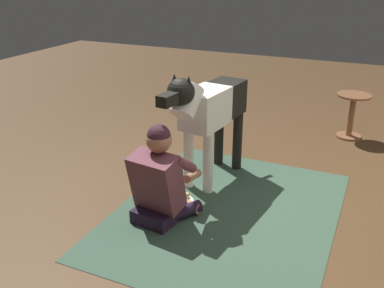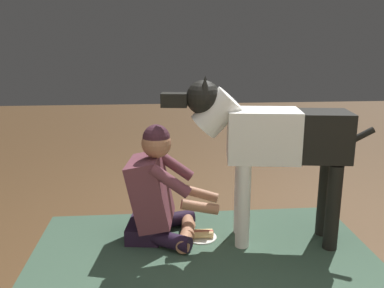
{
  "view_description": "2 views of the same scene",
  "coord_description": "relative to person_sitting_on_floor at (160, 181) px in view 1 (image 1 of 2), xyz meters",
  "views": [
    {
      "loc": [
        3.38,
        1.25,
        2.04
      ],
      "look_at": [
        0.1,
        -0.22,
        0.54
      ],
      "focal_mm": 40.97,
      "sensor_mm": 36.0,
      "label": 1
    },
    {
      "loc": [
        0.51,
        2.5,
        1.44
      ],
      "look_at": [
        0.27,
        -0.35,
        0.7
      ],
      "focal_mm": 38.88,
      "sensor_mm": 36.0,
      "label": 2
    }
  ],
  "objects": [
    {
      "name": "ground_plane",
      "position": [
        -0.52,
        0.32,
        -0.35
      ],
      "size": [
        13.42,
        13.42,
        0.0
      ],
      "primitive_type": "plane",
      "color": "#4E341E"
    },
    {
      "name": "hot_dog_on_plate",
      "position": [
        -0.31,
        0.04,
        -0.32
      ],
      "size": [
        0.22,
        0.22,
        0.06
      ],
      "color": "white",
      "rests_on": "ground"
    },
    {
      "name": "person_sitting_on_floor",
      "position": [
        0.0,
        0.0,
        0.0
      ],
      "size": [
        0.7,
        0.57,
        0.85
      ],
      "color": "black",
      "rests_on": "ground"
    },
    {
      "name": "round_side_table",
      "position": [
        -2.63,
        1.27,
        -0.02
      ],
      "size": [
        0.41,
        0.41,
        0.56
      ],
      "color": "brown",
      "rests_on": "ground"
    },
    {
      "name": "area_rug",
      "position": [
        -0.3,
        0.49,
        -0.35
      ],
      "size": [
        2.33,
        1.83,
        0.01
      ],
      "primitive_type": "cube",
      "color": "#36503E",
      "rests_on": "ground"
    },
    {
      "name": "large_dog",
      "position": [
        -0.79,
        0.11,
        0.4
      ],
      "size": [
        1.45,
        0.42,
        1.18
      ],
      "color": "white",
      "rests_on": "ground"
    }
  ]
}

